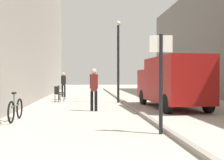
% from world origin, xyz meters
% --- Properties ---
extents(ground_plane, '(80.00, 80.00, 0.00)m').
position_xyz_m(ground_plane, '(0.00, 12.00, 0.00)').
color(ground_plane, '#A8A093').
extents(kerb_strip, '(0.16, 40.00, 0.12)m').
position_xyz_m(kerb_strip, '(1.58, 12.00, 0.06)').
color(kerb_strip, gray).
rests_on(kerb_strip, ground_plane).
extents(pedestrian_main_foreground, '(0.36, 0.24, 1.83)m').
position_xyz_m(pedestrian_main_foreground, '(-2.28, 19.03, 1.06)').
color(pedestrian_main_foreground, black).
rests_on(pedestrian_main_foreground, ground_plane).
extents(pedestrian_mid_block, '(0.36, 0.26, 1.85)m').
position_xyz_m(pedestrian_mid_block, '(-0.24, 10.18, 1.07)').
color(pedestrian_mid_block, black).
rests_on(pedestrian_mid_block, ground_plane).
extents(delivery_van, '(2.26, 5.49, 2.40)m').
position_xyz_m(delivery_van, '(3.48, 10.95, 1.29)').
color(delivery_van, maroon).
rests_on(delivery_van, ground_plane).
extents(street_sign_post, '(0.60, 0.10, 2.60)m').
position_xyz_m(street_sign_post, '(1.37, 5.20, 1.55)').
color(street_sign_post, black).
rests_on(street_sign_post, ground_plane).
extents(lamp_post, '(0.28, 0.28, 4.76)m').
position_xyz_m(lamp_post, '(1.28, 14.08, 2.72)').
color(lamp_post, black).
rests_on(lamp_post, ground_plane).
extents(bicycle_leaning, '(0.10, 1.77, 0.98)m').
position_xyz_m(bicycle_leaning, '(-2.96, 7.80, 0.38)').
color(bicycle_leaning, black).
rests_on(bicycle_leaning, ground_plane).
extents(cafe_chair_near_window, '(0.62, 0.62, 0.94)m').
position_xyz_m(cafe_chair_near_window, '(-2.24, 14.81, 0.55)').
color(cafe_chair_near_window, black).
rests_on(cafe_chair_near_window, ground_plane).
extents(cafe_chair_by_doorway, '(0.53, 0.53, 0.94)m').
position_xyz_m(cafe_chair_by_doorway, '(-2.28, 16.50, 0.55)').
color(cafe_chair_by_doorway, black).
rests_on(cafe_chair_by_doorway, ground_plane).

